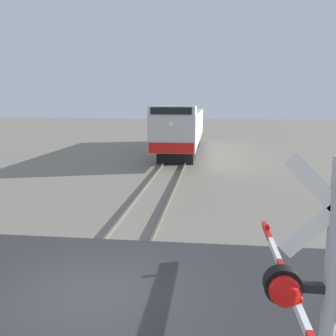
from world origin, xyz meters
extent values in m
plane|color=gray|center=(0.00, 0.00, 0.00)|extent=(160.00, 160.00, 0.00)
cube|color=#59544C|center=(-0.72, 0.00, 0.07)|extent=(0.08, 80.00, 0.15)
cube|color=#59544C|center=(0.72, 0.00, 0.07)|extent=(0.08, 80.00, 0.15)
cube|color=#2D2D30|center=(0.00, 0.00, 0.08)|extent=(36.00, 6.30, 0.17)
cube|color=black|center=(0.00, 18.90, 0.53)|extent=(2.47, 3.20, 1.05)
cube|color=black|center=(0.00, 28.24, 0.53)|extent=(2.47, 3.20, 1.05)
cube|color=silver|center=(0.00, 23.57, 2.20)|extent=(2.90, 16.99, 2.31)
cube|color=silver|center=(0.00, 16.36, 3.62)|extent=(2.85, 2.57, 0.53)
cube|color=black|center=(0.00, 15.05, 3.62)|extent=(2.47, 0.06, 0.42)
cube|color=red|center=(0.00, 15.04, 1.40)|extent=(2.76, 0.08, 0.64)
sphere|color=#F2EACC|center=(0.00, 15.03, 2.84)|extent=(0.36, 0.36, 0.36)
cube|color=black|center=(3.55, -3.84, 2.58)|extent=(1.04, 0.08, 0.08)
sphere|color=red|center=(3.13, -3.94, 2.58)|extent=(0.28, 0.28, 0.28)
cylinder|color=black|center=(3.13, -3.82, 2.58)|extent=(0.34, 0.14, 0.34)
cube|color=white|center=(3.86, -1.61, 1.04)|extent=(0.10, 1.19, 0.14)
cube|color=red|center=(3.86, -0.43, 1.04)|extent=(0.10, 1.19, 0.14)
cube|color=white|center=(3.86, 0.76, 1.04)|extent=(0.10, 1.19, 0.14)
cube|color=red|center=(3.86, 1.95, 1.04)|extent=(0.10, 1.19, 0.14)
sphere|color=red|center=(3.86, -1.52, 1.18)|extent=(0.14, 0.14, 0.14)
sphere|color=red|center=(3.86, 1.87, 1.18)|extent=(0.14, 0.14, 0.14)
camera|label=1|loc=(2.46, -7.07, 4.24)|focal=39.73mm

